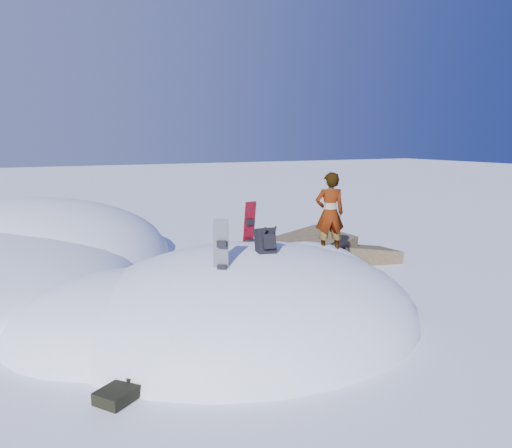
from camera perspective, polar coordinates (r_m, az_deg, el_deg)
name	(u,v)px	position (r m, az deg, el deg)	size (l,w,h in m)	color
ground	(248,322)	(9.98, -0.97, -11.09)	(120.00, 120.00, 0.00)	white
snow_mound	(235,319)	(10.12, -2.46, -10.81)	(8.00, 6.00, 3.00)	white
rock_outcrop	(320,265)	(14.24, 7.38, -4.70)	(4.68, 4.41, 1.68)	brown
snowboard_red	(249,234)	(10.28, -0.81, -1.14)	(0.29, 0.25, 1.39)	red
snowboard_dark	(221,258)	(8.46, -3.99, -3.95)	(0.25, 0.24, 1.38)	black
backpack	(266,241)	(9.20, 1.13, -1.96)	(0.38, 0.43, 0.57)	black
gear_pile	(123,390)	(7.51, -14.98, -17.90)	(0.84, 0.72, 0.22)	black
person	(330,213)	(11.08, 8.42, 1.23)	(0.66, 0.43, 1.81)	slate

